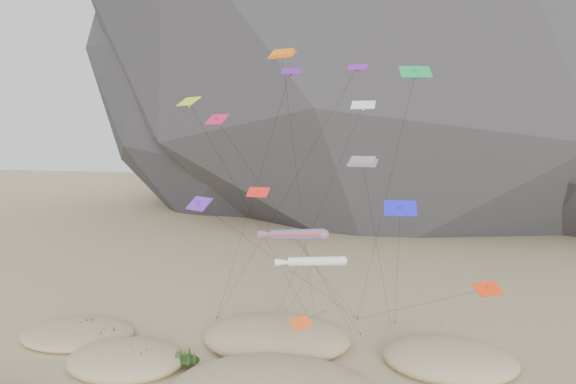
# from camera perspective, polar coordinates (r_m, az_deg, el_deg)

# --- Properties ---
(kite_stakes) EXTENTS (24.24, 6.60, 0.30)m
(kite_stakes) POSITION_cam_1_polar(r_m,az_deg,el_deg) (63.63, 4.72, -12.78)
(kite_stakes) COLOR #3F2D1E
(kite_stakes) RESTS_ON ground
(rainbow_tube_kite) EXTENTS (7.23, 10.85, 12.42)m
(rainbow_tube_kite) POSITION_cam_1_polar(r_m,az_deg,el_deg) (49.47, 0.70, -4.35)
(rainbow_tube_kite) COLOR red
(rainbow_tube_kite) RESTS_ON ground
(white_tube_kite) EXTENTS (10.01, 18.11, 10.78)m
(white_tube_kite) POSITION_cam_1_polar(r_m,az_deg,el_deg) (45.69, 2.50, -7.06)
(white_tube_kite) COLOR white
(white_tube_kite) RESTS_ON ground
(orange_parafoil) EXTENTS (2.64, 14.86, 28.11)m
(orange_parafoil) POSITION_cam_1_polar(r_m,az_deg,el_deg) (51.92, -0.55, 13.41)
(orange_parafoil) COLOR orange
(orange_parafoil) RESTS_ON ground
(multi_parafoil) EXTENTS (3.06, 11.27, 18.58)m
(multi_parafoil) POSITION_cam_1_polar(r_m,az_deg,el_deg) (48.46, 7.62, 2.87)
(multi_parafoil) COLOR #FF2D1A
(multi_parafoil) RESTS_ON ground
(delta_kites) EXTENTS (28.40, 22.70, 26.45)m
(delta_kites) POSITION_cam_1_polar(r_m,az_deg,el_deg) (47.71, 2.45, 3.17)
(delta_kites) COLOR red
(delta_kites) RESTS_ON ground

